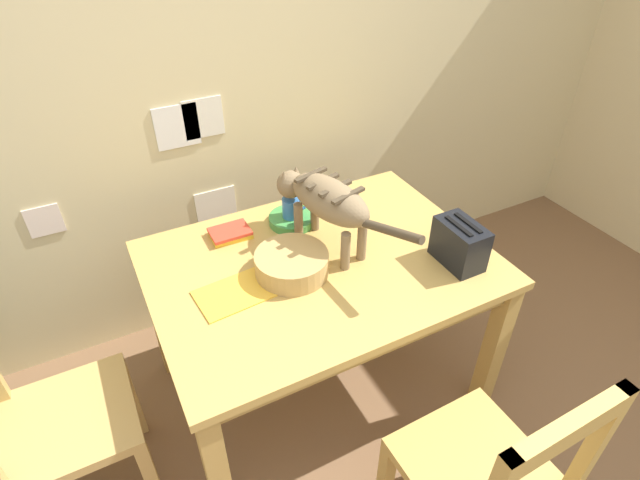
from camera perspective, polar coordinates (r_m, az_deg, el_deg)
wall_rear at (r=2.32m, az=-9.57°, el=18.61°), size 5.09×0.11×2.50m
dining_table at (r=1.98m, az=-0.00°, el=-4.34°), size 1.28×0.94×0.74m
cat at (r=1.89m, az=0.61°, el=4.58°), size 0.25×0.70×0.30m
saucer_bowl at (r=2.13m, az=-3.20°, el=2.34°), size 0.19×0.19×0.03m
coffee_mug at (r=2.09m, az=-3.16°, el=3.72°), size 0.12×0.08×0.08m
magazine at (r=1.81m, az=-9.45°, el=-5.91°), size 0.29×0.21×0.01m
book_stack at (r=2.08m, az=-10.13°, el=0.79°), size 0.16×0.12×0.03m
wicker_basket at (r=1.85m, az=-3.22°, el=-2.66°), size 0.27×0.27×0.08m
toaster at (r=1.94m, az=15.52°, el=-0.41°), size 0.12×0.20×0.18m
wooden_chair_near at (r=1.99m, az=-27.81°, el=-17.82°), size 0.42×0.42×0.94m
wooden_chair_far at (r=1.76m, az=18.22°, el=-23.97°), size 0.43×0.43×0.94m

